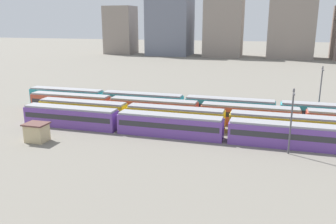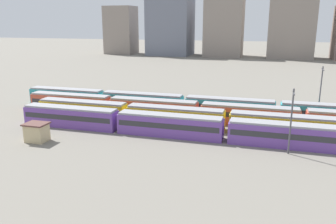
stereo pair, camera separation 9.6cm
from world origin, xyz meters
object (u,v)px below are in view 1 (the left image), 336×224
train_track_1 (284,125)px  train_track_2 (303,119)px  signal_hut (37,132)px  catenary_pole_0 (291,118)px  train_track_3 (184,104)px  catenary_pole_1 (320,90)px

train_track_1 → train_track_2: (3.49, 5.20, 0.00)m
signal_hut → train_track_2: bearing=24.5°
catenary_pole_0 → signal_hut: (-38.80, -5.62, -3.85)m
train_track_1 → train_track_2: same height
train_track_2 → train_track_3: 23.75m
signal_hut → catenary_pole_1: bearing=31.0°
catenary_pole_0 → signal_hut: 39.40m
train_track_2 → signal_hut: bearing=-155.5°
train_track_1 → train_track_3: bearing=152.1°
catenary_pole_0 → signal_hut: size_ratio=2.70×
train_track_2 → catenary_pole_0: 14.18m
train_track_3 → signal_hut: bearing=-127.5°
train_track_1 → train_track_2: size_ratio=0.83×
catenary_pole_0 → train_track_1: bearing=93.7°
train_track_3 → catenary_pole_0: 27.71m
train_track_3 → catenary_pole_1: size_ratio=7.13×
train_track_1 → catenary_pole_1: bearing=62.6°
train_track_2 → train_track_3: bearing=167.4°
train_track_2 → train_track_3: same height
train_track_3 → train_track_1: bearing=-27.9°
catenary_pole_0 → train_track_3: bearing=137.4°
catenary_pole_0 → train_track_2: bearing=77.6°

